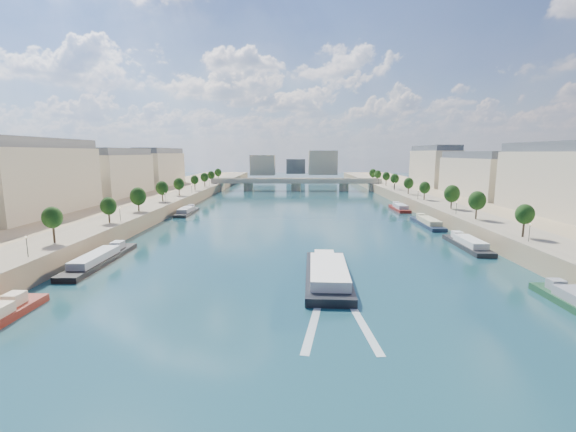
{
  "coord_description": "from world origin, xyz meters",
  "views": [
    {
      "loc": [
        -0.76,
        -41.38,
        25.09
      ],
      "look_at": [
        -2.95,
        80.42,
        5.0
      ],
      "focal_mm": 24.0,
      "sensor_mm": 36.0,
      "label": 1
    }
  ],
  "objects": [
    {
      "name": "lamps_left",
      "position": [
        -52.5,
        90.0,
        7.78
      ],
      "size": [
        0.36,
        200.36,
        4.28
      ],
      "color": "black",
      "rests_on": "ground"
    },
    {
      "name": "trees_right",
      "position": [
        55.0,
        110.0,
        10.48
      ],
      "size": [
        4.8,
        268.8,
        8.26
      ],
      "color": "#382B1E",
      "rests_on": "ground"
    },
    {
      "name": "moored_barges_left",
      "position": [
        -45.5,
        35.31,
        0.84
      ],
      "size": [
        5.0,
        163.5,
        3.6
      ],
      "color": "#1D2240",
      "rests_on": "ground"
    },
    {
      "name": "trees_left",
      "position": [
        -55.0,
        102.0,
        10.48
      ],
      "size": [
        4.8,
        268.8,
        8.26
      ],
      "color": "#382B1E",
      "rests_on": "ground"
    },
    {
      "name": "buildings_right",
      "position": [
        85.0,
        112.0,
        16.45
      ],
      "size": [
        16.0,
        226.0,
        23.2
      ],
      "color": "#C4B897",
      "rests_on": "ground"
    },
    {
      "name": "lamps_right",
      "position": [
        52.5,
        105.0,
        7.78
      ],
      "size": [
        0.36,
        200.36,
        4.28
      ],
      "color": "black",
      "rests_on": "ground"
    },
    {
      "name": "buildings_left",
      "position": [
        -85.0,
        112.0,
        16.45
      ],
      "size": [
        16.0,
        226.0,
        23.2
      ],
      "color": "#C4B897",
      "rests_on": "ground"
    },
    {
      "name": "pave_left",
      "position": [
        -57.0,
        100.0,
        5.05
      ],
      "size": [
        14.0,
        520.0,
        0.1
      ],
      "primitive_type": "cube",
      "color": "gray",
      "rests_on": "quay_left"
    },
    {
      "name": "tour_barge",
      "position": [
        5.83,
        32.59,
        1.17
      ],
      "size": [
        9.83,
        30.31,
        4.07
      ],
      "rotation": [
        0.0,
        0.0,
        -0.04
      ],
      "color": "black",
      "rests_on": "ground"
    },
    {
      "name": "quay_right",
      "position": [
        72.0,
        100.0,
        2.5
      ],
      "size": [
        44.0,
        520.0,
        5.0
      ],
      "primitive_type": "cube",
      "color": "#9E8460",
      "rests_on": "ground"
    },
    {
      "name": "bridge",
      "position": [
        0.0,
        215.8,
        5.08
      ],
      "size": [
        112.0,
        12.0,
        8.15
      ],
      "color": "#C1B79E",
      "rests_on": "ground"
    },
    {
      "name": "quay_left",
      "position": [
        -72.0,
        100.0,
        2.5
      ],
      "size": [
        44.0,
        520.0,
        5.0
      ],
      "primitive_type": "cube",
      "color": "#9E8460",
      "rests_on": "ground"
    },
    {
      "name": "skyline",
      "position": [
        3.19,
        319.52,
        14.66
      ],
      "size": [
        79.0,
        42.0,
        22.0
      ],
      "color": "#C4B897",
      "rests_on": "ground"
    },
    {
      "name": "wake",
      "position": [
        5.83,
        16.05,
        0.02
      ],
      "size": [
        10.76,
        26.01,
        0.04
      ],
      "color": "silver",
      "rests_on": "ground"
    },
    {
      "name": "pave_right",
      "position": [
        57.0,
        100.0,
        5.05
      ],
      "size": [
        14.0,
        520.0,
        0.1
      ],
      "primitive_type": "cube",
      "color": "gray",
      "rests_on": "quay_right"
    },
    {
      "name": "ground",
      "position": [
        0.0,
        100.0,
        0.0
      ],
      "size": [
        700.0,
        700.0,
        0.0
      ],
      "primitive_type": "plane",
      "color": "#0C2C36",
      "rests_on": "ground"
    },
    {
      "name": "moored_barges_right",
      "position": [
        45.5,
        56.11,
        0.84
      ],
      "size": [
        5.0,
        160.87,
        3.6
      ],
      "color": "black",
      "rests_on": "ground"
    }
  ]
}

